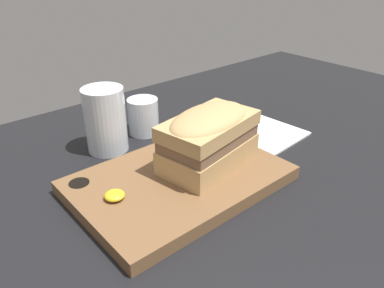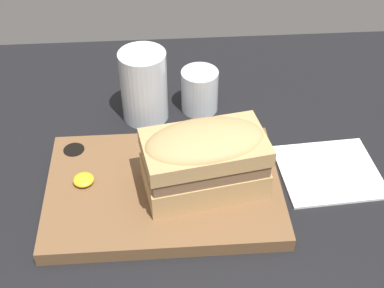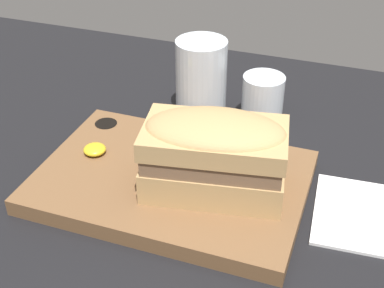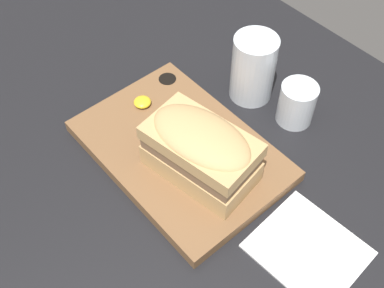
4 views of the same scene
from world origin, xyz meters
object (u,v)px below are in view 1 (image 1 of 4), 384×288
Objects in this scene: sandwich at (209,136)px; napkin at (265,134)px; serving_board at (179,180)px; water_glass at (106,124)px; wine_glass at (143,118)px.

sandwich is 1.16× the size of napkin.
serving_board is 1.86× the size of sandwich.
napkin is (24.81, 2.67, -0.88)cm from serving_board.
water_glass is (-2.38, 18.39, 4.19)cm from serving_board.
wine_glass is at bearing 71.08° from serving_board.
water_glass reaches higher than napkin.
sandwich is 20.67cm from napkin.
napkin is at bearing -30.02° from water_glass.
serving_board is 24.96cm from napkin.
sandwich is (5.74, -0.71, 6.35)cm from serving_board.
water_glass is at bearing 113.04° from sandwich.
serving_board is 8.59cm from sandwich.
serving_board is at bearing -173.85° from napkin.
sandwich is at bearing -66.96° from water_glass.
sandwich is 2.39× the size of wine_glass.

